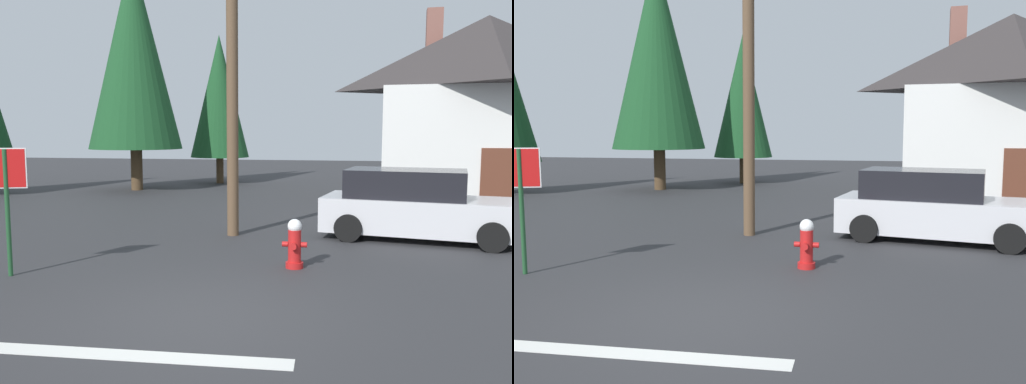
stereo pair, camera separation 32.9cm
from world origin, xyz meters
TOP-DOWN VIEW (x-y plane):
  - ground_plane at (0.00, 0.00)m, footprint 80.00×80.00m
  - lane_stop_bar at (-0.70, -1.47)m, footprint 4.37×0.50m
  - stop_sign_near at (-3.84, 1.35)m, footprint 0.67×0.25m
  - fire_hydrant at (1.02, 2.80)m, footprint 0.46×0.40m
  - utility_pole at (-0.82, 5.69)m, footprint 1.60×0.28m
  - house at (6.74, 14.08)m, footprint 8.15×6.59m
  - parked_car at (3.53, 6.05)m, footprint 4.74×2.69m
  - pine_tree_mid_left at (-7.18, 14.91)m, footprint 3.96×3.96m
  - pine_tree_short_left at (-4.40, 18.53)m, footprint 2.84×2.84m

SIDE VIEW (x-z plane):
  - ground_plane at x=0.00m, z-range -0.10..0.00m
  - lane_stop_bar at x=-0.70m, z-range 0.00..0.01m
  - fire_hydrant at x=1.02m, z-range -0.01..0.91m
  - parked_car at x=3.53m, z-range -0.04..1.60m
  - stop_sign_near at x=-3.84m, z-range 0.47..2.72m
  - house at x=6.74m, z-range -0.13..7.07m
  - pine_tree_short_left at x=-4.40m, z-range 0.63..7.74m
  - utility_pole at x=-0.82m, z-range 0.18..9.25m
  - pine_tree_mid_left at x=-7.18m, z-range 0.87..10.78m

